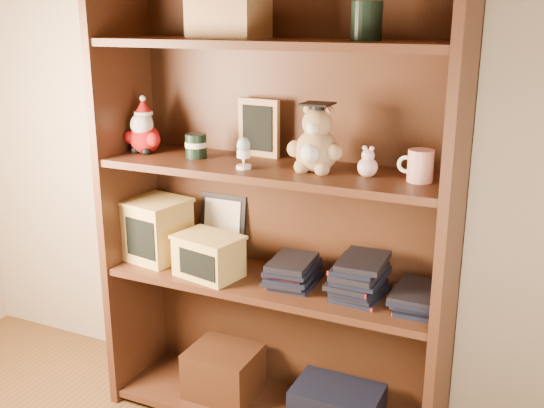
# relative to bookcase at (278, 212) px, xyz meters

# --- Properties ---
(bookcase) EXTENTS (1.20, 0.35, 1.60)m
(bookcase) POSITION_rel_bookcase_xyz_m (0.00, 0.00, 0.00)
(bookcase) COLOR #472514
(bookcase) RESTS_ON ground
(shelf_lower) EXTENTS (1.14, 0.33, 0.02)m
(shelf_lower) POSITION_rel_bookcase_xyz_m (0.00, -0.05, -0.24)
(shelf_lower) COLOR #472514
(shelf_lower) RESTS_ON ground
(shelf_upper) EXTENTS (1.14, 0.33, 0.02)m
(shelf_upper) POSITION_rel_bookcase_xyz_m (0.00, -0.05, 0.16)
(shelf_upper) COLOR #472514
(shelf_upper) RESTS_ON ground
(santa_plush) EXTENTS (0.15, 0.11, 0.21)m
(santa_plush) POSITION_rel_bookcase_xyz_m (-0.50, -0.06, 0.25)
(santa_plush) COLOR #A50F0F
(santa_plush) RESTS_ON shelf_upper
(teachers_tin) EXTENTS (0.07, 0.07, 0.08)m
(teachers_tin) POSITION_rel_bookcase_xyz_m (-0.28, -0.05, 0.21)
(teachers_tin) COLOR black
(teachers_tin) RESTS_ON shelf_upper
(chalkboard_plaque) EXTENTS (0.16, 0.09, 0.20)m
(chalkboard_plaque) POSITION_rel_bookcase_xyz_m (-0.10, 0.06, 0.27)
(chalkboard_plaque) COLOR #9E7547
(chalkboard_plaque) RESTS_ON shelf_upper
(egg_cup) EXTENTS (0.05, 0.05, 0.10)m
(egg_cup) POSITION_rel_bookcase_xyz_m (-0.06, -0.13, 0.23)
(egg_cup) COLOR white
(egg_cup) RESTS_ON shelf_upper
(grad_teddy_bear) EXTENTS (0.18, 0.16, 0.22)m
(grad_teddy_bear) POSITION_rel_bookcase_xyz_m (0.16, -0.06, 0.25)
(grad_teddy_bear) COLOR #A18255
(grad_teddy_bear) RESTS_ON shelf_upper
(pink_figurine) EXTENTS (0.06, 0.06, 0.10)m
(pink_figurine) POSITION_rel_bookcase_xyz_m (0.32, -0.05, 0.21)
(pink_figurine) COLOR beige
(pink_figurine) RESTS_ON shelf_upper
(teacher_mug) EXTENTS (0.11, 0.08, 0.10)m
(teacher_mug) POSITION_rel_bookcase_xyz_m (0.48, -0.05, 0.22)
(teacher_mug) COLOR silver
(teacher_mug) RESTS_ON shelf_upper
(certificate_frame) EXTENTS (0.19, 0.05, 0.23)m
(certificate_frame) POSITION_rel_bookcase_xyz_m (-0.27, 0.09, -0.11)
(certificate_frame) COLOR black
(certificate_frame) RESTS_ON shelf_lower
(treats_box) EXTENTS (0.24, 0.24, 0.22)m
(treats_box) POSITION_rel_bookcase_xyz_m (-0.47, -0.05, -0.11)
(treats_box) COLOR #D3AF56
(treats_box) RESTS_ON shelf_lower
(pencils_box) EXTENTS (0.25, 0.20, 0.15)m
(pencils_box) POSITION_rel_bookcase_xyz_m (-0.21, -0.12, -0.15)
(pencils_box) COLOR #D3AF56
(pencils_box) RESTS_ON shelf_lower
(book_stack_left) EXTENTS (0.14, 0.20, 0.10)m
(book_stack_left) POSITION_rel_bookcase_xyz_m (0.08, -0.05, -0.18)
(book_stack_left) COLOR black
(book_stack_left) RESTS_ON shelf_lower
(book_stack_mid) EXTENTS (0.14, 0.20, 0.13)m
(book_stack_mid) POSITION_rel_bookcase_xyz_m (0.31, -0.05, -0.16)
(book_stack_mid) COLOR black
(book_stack_mid) RESTS_ON shelf_lower
(book_stack_right) EXTENTS (0.14, 0.20, 0.06)m
(book_stack_right) POSITION_rel_bookcase_xyz_m (0.50, -0.05, -0.20)
(book_stack_right) COLOR black
(book_stack_right) RESTS_ON shelf_lower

